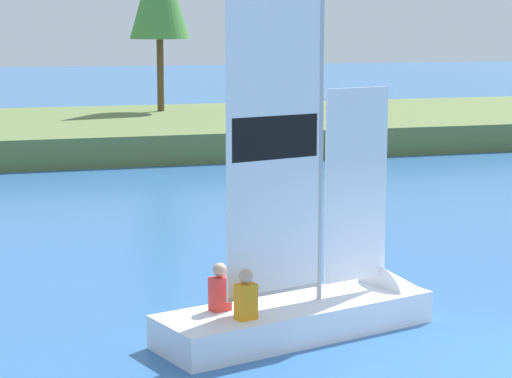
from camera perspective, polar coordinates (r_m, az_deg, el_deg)
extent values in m
cube|color=#5B703D|center=(38.43, -6.38, 3.36)|extent=(80.00, 12.51, 0.99)
cylinder|color=brown|center=(41.32, -5.53, 6.55)|extent=(0.28, 0.28, 2.97)
cube|color=white|center=(14.72, 2.30, -7.49)|extent=(4.45, 2.43, 0.49)
cone|color=white|center=(16.00, 8.54, -6.19)|extent=(1.35, 1.41, 1.16)
cylinder|color=#B7B7BC|center=(14.38, 3.76, 4.72)|extent=(0.08, 0.08, 5.73)
cube|color=white|center=(13.92, 1.11, 4.41)|extent=(1.55, 0.48, 5.14)
cube|color=black|center=(13.95, 1.10, 2.98)|extent=(1.40, 0.44, 0.62)
cube|color=white|center=(14.94, 5.80, 0.23)|extent=(1.12, 0.36, 2.92)
cylinder|color=#B7B7BC|center=(14.38, 1.07, -5.97)|extent=(1.56, 0.51, 0.06)
cube|color=orange|center=(13.78, -0.59, -6.51)|extent=(0.32, 0.27, 0.51)
sphere|color=tan|center=(13.69, -0.59, -5.04)|extent=(0.20, 0.20, 0.20)
cube|color=red|center=(14.21, -2.09, -6.06)|extent=(0.32, 0.27, 0.49)
sphere|color=tan|center=(14.12, -2.10, -4.68)|extent=(0.20, 0.20, 0.20)
sphere|color=red|center=(23.89, 5.21, -1.01)|extent=(0.42, 0.42, 0.42)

